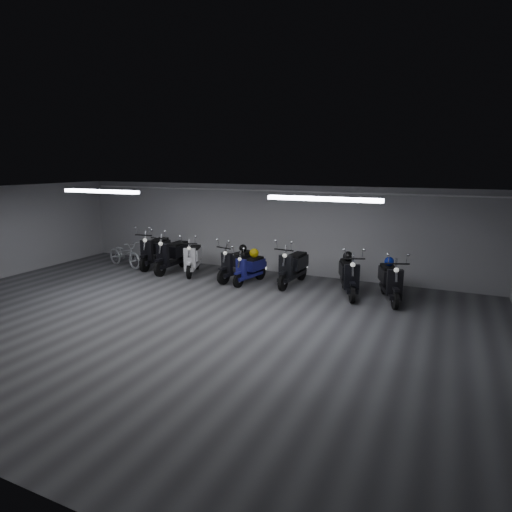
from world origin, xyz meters
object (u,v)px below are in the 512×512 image
at_px(scooter_1, 172,249).
at_px(helmet_1, 243,248).
at_px(scooter_0, 155,246).
at_px(helmet_0, 389,261).
at_px(scooter_4, 250,264).
at_px(scooter_7, 349,270).
at_px(scooter_3, 237,258).
at_px(helmet_3, 348,256).
at_px(scooter_8, 391,275).
at_px(scooter_2, 193,253).
at_px(scooter_5, 293,261).
at_px(bicycle, 124,251).
at_px(helmet_2, 254,253).

bearing_deg(scooter_1, helmet_1, 4.75).
height_order(scooter_0, helmet_0, scooter_0).
xyz_separation_m(scooter_4, scooter_7, (2.89, 0.05, 0.11)).
bearing_deg(scooter_0, helmet_1, -8.62).
relative_size(scooter_3, helmet_3, 6.59).
height_order(scooter_4, scooter_8, scooter_8).
distance_m(scooter_4, helmet_1, 0.69).
height_order(scooter_2, scooter_8, scooter_8).
height_order(scooter_4, scooter_5, scooter_5).
bearing_deg(scooter_5, helmet_0, 2.22).
distance_m(scooter_1, scooter_3, 2.38).
bearing_deg(scooter_8, scooter_2, 157.67).
relative_size(scooter_0, helmet_3, 7.36).
relative_size(helmet_0, helmet_1, 1.04).
distance_m(scooter_5, helmet_1, 1.65).
distance_m(bicycle, helmet_2, 4.83).
relative_size(scooter_5, scooter_8, 1.02).
bearing_deg(scooter_2, scooter_8, -24.02).
bearing_deg(scooter_1, helmet_0, 0.16).
distance_m(scooter_0, scooter_1, 0.95).
xyz_separation_m(scooter_2, scooter_5, (3.34, 0.09, 0.04)).
xyz_separation_m(scooter_1, scooter_7, (5.76, -0.17, -0.04)).
xyz_separation_m(scooter_1, scooter_2, (0.74, 0.06, -0.07)).
xyz_separation_m(helmet_1, helmet_2, (0.47, -0.20, -0.07)).
xyz_separation_m(scooter_2, scooter_8, (6.09, -0.28, 0.02)).
xyz_separation_m(scooter_2, scooter_7, (5.02, -0.23, 0.03)).
bearing_deg(scooter_2, scooter_7, -23.91).
relative_size(scooter_8, helmet_2, 6.74).
bearing_deg(scooter_4, helmet_2, 90.00).
relative_size(scooter_4, helmet_0, 6.59).
bearing_deg(scooter_8, scooter_0, 156.61).
relative_size(scooter_2, scooter_3, 1.01).
bearing_deg(scooter_8, bicycle, 159.43).
distance_m(scooter_0, helmet_3, 6.58).
height_order(scooter_7, helmet_0, scooter_7).
height_order(scooter_2, helmet_0, scooter_2).
relative_size(scooter_5, helmet_0, 7.91).
distance_m(scooter_3, scooter_7, 3.38).
distance_m(scooter_5, helmet_0, 2.68).
height_order(scooter_0, helmet_1, scooter_0).
xyz_separation_m(scooter_3, helmet_3, (3.29, 0.12, 0.34)).
bearing_deg(helmet_3, helmet_0, -3.22).
relative_size(scooter_7, helmet_1, 8.12).
bearing_deg(scooter_5, helmet_1, -177.04).
bearing_deg(scooter_4, scooter_3, 171.73).
height_order(scooter_3, scooter_4, scooter_3).
bearing_deg(scooter_8, helmet_2, 157.02).
bearing_deg(scooter_7, helmet_2, 155.57).
distance_m(scooter_0, bicycle, 1.08).
relative_size(scooter_2, helmet_1, 7.78).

